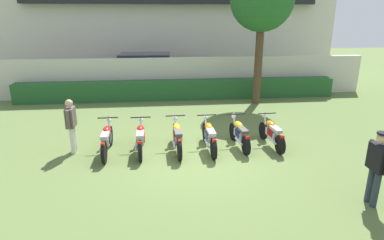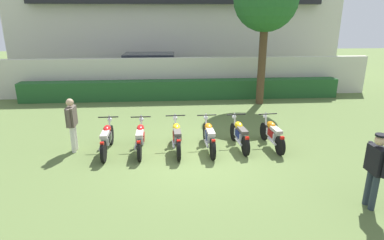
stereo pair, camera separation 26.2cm
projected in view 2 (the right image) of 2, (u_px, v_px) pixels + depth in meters
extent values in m
plane|color=#566B38|center=(194.00, 157.00, 9.39)|extent=(60.00, 60.00, 0.00)
cube|color=beige|center=(176.00, 9.00, 21.79)|extent=(19.90, 6.00, 8.45)
cube|color=black|center=(178.00, 1.00, 18.58)|extent=(16.71, 0.50, 0.36)
cube|color=beige|center=(181.00, 77.00, 16.24)|extent=(18.90, 0.30, 1.89)
cube|color=#235628|center=(182.00, 90.00, 15.73)|extent=(15.12, 0.70, 0.91)
cube|color=navy|center=(153.00, 75.00, 18.05)|extent=(4.59, 2.08, 1.00)
cube|color=#2D333D|center=(149.00, 60.00, 17.79)|extent=(2.79, 1.84, 0.65)
cylinder|color=black|center=(182.00, 78.00, 19.10)|extent=(0.69, 0.26, 0.68)
cylinder|color=black|center=(182.00, 85.00, 17.34)|extent=(0.69, 0.26, 0.68)
cylinder|color=black|center=(128.00, 79.00, 19.02)|extent=(0.69, 0.26, 0.68)
cylinder|color=black|center=(122.00, 85.00, 17.26)|extent=(0.69, 0.26, 0.68)
cylinder|color=#4C3823|center=(262.00, 64.00, 14.53)|extent=(0.35, 0.35, 3.57)
cylinder|color=black|center=(111.00, 135.00, 10.26)|extent=(0.09, 0.61, 0.61)
cylinder|color=black|center=(103.00, 152.00, 9.00)|extent=(0.09, 0.61, 0.61)
cube|color=silver|center=(107.00, 139.00, 9.54)|extent=(0.20, 0.60, 0.22)
ellipsoid|color=red|center=(107.00, 129.00, 9.63)|extent=(0.22, 0.44, 0.22)
cube|color=#B2ADA3|center=(105.00, 135.00, 9.25)|extent=(0.20, 0.52, 0.10)
cube|color=red|center=(102.00, 144.00, 8.82)|extent=(0.10, 0.08, 0.08)
cylinder|color=silver|center=(110.00, 126.00, 10.07)|extent=(0.05, 0.23, 0.65)
cylinder|color=black|center=(108.00, 117.00, 9.89)|extent=(0.60, 0.04, 0.04)
sphere|color=silver|center=(110.00, 119.00, 10.12)|extent=(0.14, 0.14, 0.14)
cylinder|color=silver|center=(101.00, 146.00, 9.33)|extent=(0.07, 0.55, 0.07)
cube|color=black|center=(106.00, 138.00, 9.47)|extent=(0.24, 0.36, 0.20)
cylinder|color=black|center=(142.00, 135.00, 10.29)|extent=(0.09, 0.60, 0.60)
cylinder|color=black|center=(139.00, 150.00, 9.09)|extent=(0.09, 0.60, 0.60)
cube|color=silver|center=(140.00, 138.00, 9.60)|extent=(0.20, 0.60, 0.22)
ellipsoid|color=red|center=(140.00, 129.00, 9.69)|extent=(0.22, 0.44, 0.22)
cube|color=#B2ADA3|center=(140.00, 134.00, 9.32)|extent=(0.20, 0.52, 0.10)
cube|color=red|center=(139.00, 142.00, 8.91)|extent=(0.10, 0.08, 0.08)
cylinder|color=silver|center=(141.00, 126.00, 10.11)|extent=(0.05, 0.23, 0.65)
cylinder|color=black|center=(141.00, 117.00, 9.92)|extent=(0.60, 0.04, 0.04)
sphere|color=silver|center=(141.00, 119.00, 10.16)|extent=(0.14, 0.14, 0.14)
cylinder|color=silver|center=(136.00, 145.00, 9.39)|extent=(0.07, 0.55, 0.07)
cube|color=#A51414|center=(140.00, 137.00, 9.54)|extent=(0.24, 0.36, 0.20)
cylinder|color=black|center=(175.00, 133.00, 10.36)|extent=(0.11, 0.64, 0.63)
cylinder|color=black|center=(179.00, 149.00, 9.12)|extent=(0.11, 0.64, 0.63)
cube|color=silver|center=(177.00, 137.00, 9.65)|extent=(0.22, 0.61, 0.22)
ellipsoid|color=yellow|center=(176.00, 127.00, 9.74)|extent=(0.24, 0.45, 0.22)
cube|color=#4C4742|center=(177.00, 133.00, 9.37)|extent=(0.22, 0.53, 0.10)
cube|color=red|center=(179.00, 141.00, 8.94)|extent=(0.10, 0.08, 0.08)
cylinder|color=silver|center=(175.00, 125.00, 10.18)|extent=(0.06, 0.23, 0.65)
cylinder|color=black|center=(175.00, 116.00, 9.99)|extent=(0.60, 0.06, 0.04)
sphere|color=silver|center=(175.00, 118.00, 10.23)|extent=(0.14, 0.14, 0.14)
cylinder|color=silver|center=(173.00, 144.00, 9.44)|extent=(0.09, 0.55, 0.07)
cube|color=#A51414|center=(177.00, 136.00, 9.58)|extent=(0.25, 0.37, 0.20)
cylinder|color=black|center=(206.00, 133.00, 10.45)|extent=(0.11, 0.61, 0.61)
cylinder|color=black|center=(213.00, 149.00, 9.17)|extent=(0.11, 0.61, 0.61)
cube|color=silver|center=(209.00, 136.00, 9.72)|extent=(0.22, 0.61, 0.22)
ellipsoid|color=orange|center=(208.00, 127.00, 9.81)|extent=(0.23, 0.45, 0.22)
cube|color=beige|center=(211.00, 132.00, 9.43)|extent=(0.22, 0.53, 0.10)
cube|color=red|center=(214.00, 141.00, 8.99)|extent=(0.10, 0.08, 0.08)
cylinder|color=silver|center=(206.00, 124.00, 10.26)|extent=(0.06, 0.23, 0.65)
cylinder|color=black|center=(207.00, 115.00, 10.08)|extent=(0.60, 0.05, 0.04)
sphere|color=silver|center=(206.00, 118.00, 10.31)|extent=(0.14, 0.14, 0.14)
cylinder|color=silver|center=(206.00, 144.00, 9.51)|extent=(0.09, 0.55, 0.07)
cube|color=navy|center=(210.00, 135.00, 9.65)|extent=(0.25, 0.37, 0.20)
cylinder|color=black|center=(234.00, 132.00, 10.57)|extent=(0.14, 0.58, 0.57)
cylinder|color=black|center=(246.00, 146.00, 9.43)|extent=(0.14, 0.58, 0.57)
cube|color=silver|center=(240.00, 134.00, 9.91)|extent=(0.25, 0.61, 0.22)
ellipsoid|color=yellow|center=(239.00, 126.00, 9.99)|extent=(0.25, 0.46, 0.22)
cube|color=#4C4742|center=(243.00, 130.00, 9.62)|extent=(0.24, 0.53, 0.10)
cube|color=red|center=(247.00, 138.00, 9.25)|extent=(0.11, 0.09, 0.08)
cylinder|color=silver|center=(235.00, 123.00, 10.39)|extent=(0.07, 0.23, 0.65)
cylinder|color=black|center=(236.00, 114.00, 10.21)|extent=(0.60, 0.08, 0.04)
sphere|color=silver|center=(234.00, 117.00, 10.44)|extent=(0.14, 0.14, 0.14)
cylinder|color=silver|center=(238.00, 142.00, 9.69)|extent=(0.11, 0.55, 0.07)
cube|color=navy|center=(241.00, 133.00, 9.84)|extent=(0.27, 0.38, 0.20)
cylinder|color=black|center=(264.00, 131.00, 10.63)|extent=(0.13, 0.57, 0.57)
cylinder|color=black|center=(280.00, 146.00, 9.45)|extent=(0.13, 0.57, 0.57)
cube|color=silver|center=(273.00, 134.00, 9.95)|extent=(0.25, 0.61, 0.22)
ellipsoid|color=orange|center=(271.00, 125.00, 10.04)|extent=(0.25, 0.46, 0.22)
cube|color=#B2ADA3|center=(276.00, 130.00, 9.67)|extent=(0.24, 0.53, 0.10)
cube|color=red|center=(282.00, 138.00, 9.27)|extent=(0.11, 0.09, 0.08)
cylinder|color=silver|center=(266.00, 123.00, 10.45)|extent=(0.07, 0.23, 0.65)
cylinder|color=black|center=(268.00, 114.00, 10.26)|extent=(0.60, 0.08, 0.04)
sphere|color=silver|center=(265.00, 116.00, 10.50)|extent=(0.14, 0.14, 0.14)
cylinder|color=silver|center=(272.00, 141.00, 9.74)|extent=(0.11, 0.55, 0.07)
cube|color=#A51414|center=(273.00, 133.00, 9.89)|extent=(0.27, 0.38, 0.20)
cylinder|color=silver|center=(75.00, 137.00, 9.80)|extent=(0.13, 0.13, 0.80)
cylinder|color=silver|center=(73.00, 140.00, 9.60)|extent=(0.13, 0.13, 0.80)
cube|color=brown|center=(71.00, 116.00, 9.49)|extent=(0.22, 0.47, 0.57)
cylinder|color=brown|center=(74.00, 113.00, 9.76)|extent=(0.09, 0.09, 0.54)
cylinder|color=brown|center=(69.00, 119.00, 9.22)|extent=(0.09, 0.09, 0.54)
sphere|color=tan|center=(70.00, 102.00, 9.36)|extent=(0.22, 0.22, 0.22)
cylinder|color=#28333D|center=(374.00, 192.00, 6.75)|extent=(0.13, 0.13, 0.80)
cylinder|color=#28333D|center=(368.00, 187.00, 6.95)|extent=(0.13, 0.13, 0.80)
cube|color=black|center=(377.00, 160.00, 6.64)|extent=(0.23, 0.47, 0.57)
cylinder|color=black|center=(369.00, 154.00, 6.90)|extent=(0.09, 0.09, 0.54)
sphere|color=tan|center=(380.00, 140.00, 6.51)|extent=(0.22, 0.22, 0.22)
cylinder|color=black|center=(381.00, 135.00, 6.47)|extent=(0.23, 0.23, 0.04)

